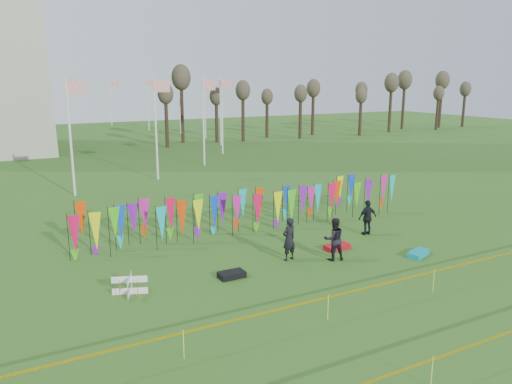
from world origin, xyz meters
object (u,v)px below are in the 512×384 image
kite_bag_teal (418,254)px  kite_bag_black (232,275)px  box_kite (130,285)px  kite_bag_red (337,247)px  person_left (289,239)px  person_mid (334,239)px  kite_bag_turquoise (419,252)px  person_right (368,218)px

kite_bag_teal → kite_bag_black: bearing=168.8°
box_kite → kite_bag_red: bearing=2.9°
person_left → person_mid: (1.78, -0.89, -0.01)m
kite_bag_black → kite_bag_red: bearing=7.7°
person_left → kite_bag_turquoise: (5.72, -2.14, -0.88)m
box_kite → kite_bag_teal: bearing=-8.9°
kite_bag_turquoise → person_right: bearing=93.4°
kite_bag_turquoise → person_left: bearing=159.5°
person_right → kite_bag_teal: 3.70m
box_kite → kite_bag_red: size_ratio=0.60×
box_kite → person_mid: 8.98m
person_left → kite_bag_red: 2.91m
box_kite → person_right: (12.68, 1.64, 0.54)m
kite_bag_turquoise → kite_bag_black: (-8.83, 1.49, 0.03)m
person_left → kite_bag_teal: person_left is taller
box_kite → person_right: 12.80m
kite_bag_black → kite_bag_teal: kite_bag_black is taller
kite_bag_red → kite_bag_teal: 3.67m
kite_bag_turquoise → person_mid: bearing=162.5°
person_left → kite_bag_turquoise: size_ratio=2.00×
kite_bag_teal → person_right: bearing=89.2°
person_mid → kite_bag_teal: bearing=173.4°
kite_bag_turquoise → kite_bag_teal: bearing=-141.3°
box_kite → person_right: bearing=7.4°
person_left → kite_bag_red: size_ratio=1.56×
person_right → kite_bag_teal: person_right is taller
person_right → kite_bag_red: 3.08m
person_right → kite_bag_red: (-2.75, -1.13, -0.80)m
person_mid → kite_bag_black: 4.96m
box_kite → person_mid: person_mid is taller
person_mid → kite_bag_turquoise: (3.94, -1.24, -0.87)m
box_kite → person_mid: bearing=-3.4°
kite_bag_turquoise → kite_bag_teal: 0.32m
person_mid → kite_bag_teal: 4.05m
kite_bag_turquoise → box_kite: bearing=172.2°
person_left → kite_bag_teal: (5.47, -2.34, -0.86)m
person_left → person_mid: person_left is taller
kite_bag_red → kite_bag_black: (-5.88, -0.79, 0.01)m
kite_bag_turquoise → kite_bag_teal: (-0.25, -0.20, 0.02)m
person_left → person_right: 5.67m
person_mid → kite_bag_black: person_mid is taller
person_mid → kite_bag_red: person_mid is taller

